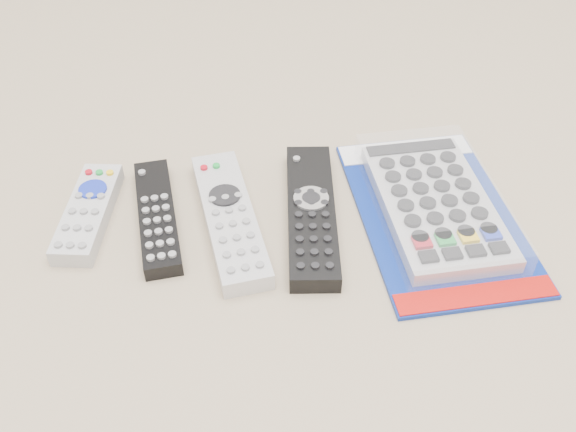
{
  "coord_description": "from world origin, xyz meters",
  "views": [
    {
      "loc": [
        -0.06,
        -0.53,
        0.52
      ],
      "look_at": [
        0.01,
        0.0,
        0.01
      ],
      "focal_mm": 40.0,
      "sensor_mm": 36.0,
      "label": 1
    }
  ],
  "objects": [
    {
      "name": "remote_small_grey",
      "position": [
        -0.22,
        0.04,
        0.01
      ],
      "size": [
        0.07,
        0.16,
        0.02
      ],
      "rotation": [
        0.0,
        0.0,
        -0.17
      ],
      "color": "#A8A8AA",
      "rests_on": "ground"
    },
    {
      "name": "remote_slim_black",
      "position": [
        -0.14,
        0.03,
        0.01
      ],
      "size": [
        0.06,
        0.19,
        0.02
      ],
      "rotation": [
        0.0,
        0.0,
        0.09
      ],
      "color": "black",
      "rests_on": "ground"
    },
    {
      "name": "remote_silver_dvd",
      "position": [
        -0.05,
        0.01,
        0.01
      ],
      "size": [
        0.08,
        0.22,
        0.03
      ],
      "rotation": [
        0.0,
        0.0,
        0.12
      ],
      "color": "#BABABF",
      "rests_on": "ground"
    },
    {
      "name": "remote_large_black",
      "position": [
        0.04,
        0.01,
        0.01
      ],
      "size": [
        0.08,
        0.23,
        0.02
      ],
      "rotation": [
        0.0,
        0.0,
        -0.12
      ],
      "color": "black",
      "rests_on": "ground"
    },
    {
      "name": "jumbo_remote_packaged",
      "position": [
        0.19,
        -0.0,
        0.02
      ],
      "size": [
        0.18,
        0.29,
        0.04
      ],
      "rotation": [
        0.0,
        0.0,
        0.03
      ],
      "color": "navy",
      "rests_on": "ground"
    }
  ]
}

